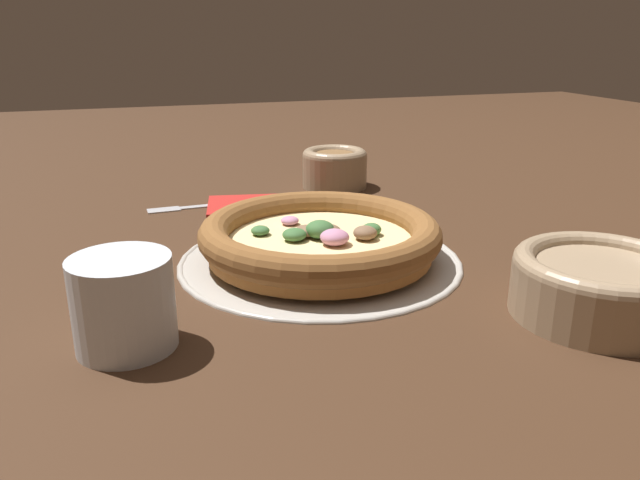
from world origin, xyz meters
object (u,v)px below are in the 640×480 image
object	(u,v)px
drinking_cup	(123,303)
pizza_tray	(320,258)
bowl_far	(335,166)
napkin	(249,203)
pizza	(320,237)
bowl_near	(601,284)
fork	(200,206)

from	to	relation	value
drinking_cup	pizza_tray	bearing A→B (deg)	-147.16
drinking_cup	bowl_far	bearing A→B (deg)	-126.74
napkin	pizza	bearing A→B (deg)	96.58
bowl_near	napkin	distance (m)	0.50
pizza	pizza_tray	bearing A→B (deg)	-28.40
bowl_near	bowl_far	distance (m)	0.53
drinking_cup	pizza	bearing A→B (deg)	-147.18
pizza_tray	bowl_far	size ratio (longest dim) A/B	3.02
bowl_far	fork	xyz separation A→B (m)	(0.22, 0.05, -0.03)
drinking_cup	fork	size ratio (longest dim) A/B	0.48
bowl_far	drinking_cup	size ratio (longest dim) A/B	1.27
bowl_far	fork	world-z (taller)	bowl_far
pizza_tray	bowl_near	size ratio (longest dim) A/B	2.03
pizza	napkin	xyz separation A→B (m)	(0.03, -0.25, -0.02)
pizza_tray	bowl_near	xyz separation A→B (m)	(-0.19, 0.21, 0.03)
pizza_tray	bowl_near	world-z (taller)	bowl_near
drinking_cup	napkin	size ratio (longest dim) A/B	0.60
pizza_tray	pizza	xyz separation A→B (m)	(-0.00, 0.00, 0.02)
napkin	pizza_tray	bearing A→B (deg)	96.56
napkin	fork	distance (m)	0.07
pizza	drinking_cup	distance (m)	0.25
fork	bowl_near	bearing A→B (deg)	119.33
drinking_cup	bowl_near	bearing A→B (deg)	170.01
pizza	bowl_far	distance (m)	0.34
drinking_cup	fork	xyz separation A→B (m)	(-0.11, -0.40, -0.04)
pizza	bowl_near	world-z (taller)	bowl_near
drinking_cup	fork	distance (m)	0.41
napkin	bowl_near	bearing A→B (deg)	116.32
pizza_tray	napkin	xyz separation A→B (m)	(0.03, -0.25, 0.00)
pizza	bowl_far	size ratio (longest dim) A/B	2.56
bowl_near	napkin	size ratio (longest dim) A/B	1.14
bowl_near	napkin	bearing A→B (deg)	-63.68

